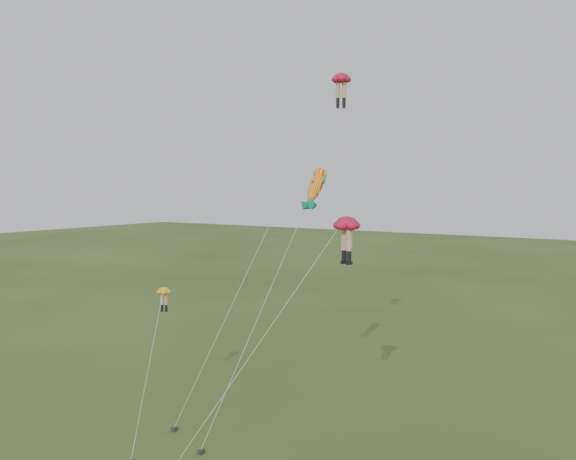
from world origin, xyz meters
The scene contains 5 objects.
ground centered at (0.00, 0.00, 0.00)m, with size 300.00×300.00×0.00m, color #2C4217.
legs_kite_red_high centered at (2.19, 11.27, 20.83)m, with size 5.97×11.96×21.79m.
legs_kite_red_mid centered at (6.37, 4.59, 11.97)m, with size 6.70×9.08×12.71m.
legs_kite_yellow centered at (-6.16, 3.29, 7.05)m, with size 5.72×8.41×7.77m.
fish_kite centered at (2.90, 7.26, 14.31)m, with size 2.86×9.66×15.69m.
Camera 1 is at (23.05, -26.28, 14.49)m, focal length 40.00 mm.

